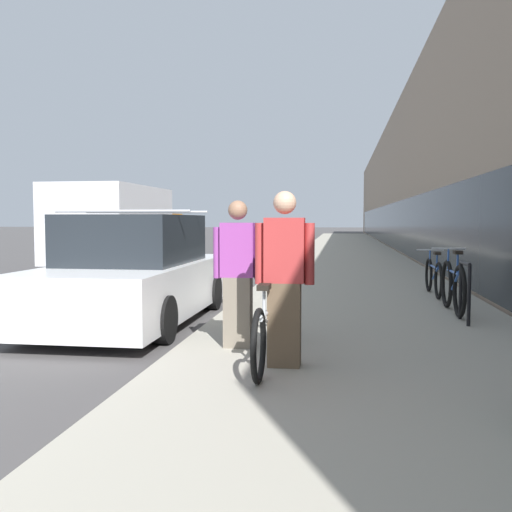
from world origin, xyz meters
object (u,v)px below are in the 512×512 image
object	(u,v)px
bike_rack_hoop	(465,286)
cruiser_bike_middle	(433,276)
person_rider	(285,279)
person_bystander	(238,274)
tandem_bicycle	(272,323)
cruiser_bike_nearest	(453,286)
parked_sedan_curbside	(135,274)
moving_truck	(118,226)

from	to	relation	value
bike_rack_hoop	cruiser_bike_middle	size ratio (longest dim) A/B	0.47
person_rider	person_bystander	world-z (taller)	person_rider
tandem_bicycle	cruiser_bike_middle	world-z (taller)	cruiser_bike_middle
bike_rack_hoop	cruiser_bike_nearest	xyz separation A→B (m)	(0.00, 0.86, -0.11)
person_bystander	cruiser_bike_nearest	distance (m)	4.01
parked_sedan_curbside	tandem_bicycle	bearing A→B (deg)	-44.14
cruiser_bike_nearest	cruiser_bike_middle	bearing A→B (deg)	89.25
person_bystander	bike_rack_hoop	xyz separation A→B (m)	(2.83, 1.95, -0.31)
tandem_bicycle	parked_sedan_curbside	size ratio (longest dim) A/B	0.58
cruiser_bike_middle	person_bystander	bearing A→B (deg)	-120.56
person_rider	cruiser_bike_middle	bearing A→B (deg)	67.96
person_rider	moving_truck	world-z (taller)	moving_truck
cruiser_bike_nearest	parked_sedan_curbside	bearing A→B (deg)	-168.18
tandem_bicycle	person_rider	distance (m)	0.62
tandem_bicycle	cruiser_bike_middle	size ratio (longest dim) A/B	1.45
person_bystander	cruiser_bike_nearest	size ratio (longest dim) A/B	0.92
person_bystander	cruiser_bike_nearest	xyz separation A→B (m)	(2.83, 2.81, -0.41)
bike_rack_hoop	parked_sedan_curbside	bearing A→B (deg)	-178.51
person_rider	tandem_bicycle	bearing A→B (deg)	115.60
tandem_bicycle	cruiser_bike_middle	bearing A→B (deg)	65.22
person_rider	cruiser_bike_middle	distance (m)	6.05
moving_truck	bike_rack_hoop	bearing A→B (deg)	-46.92
person_bystander	cruiser_bike_nearest	bearing A→B (deg)	44.83
tandem_bicycle	cruiser_bike_nearest	distance (m)	4.02
tandem_bicycle	bike_rack_hoop	bearing A→B (deg)	44.65
parked_sedan_curbside	cruiser_bike_nearest	bearing A→B (deg)	11.82
bike_rack_hoop	cruiser_bike_nearest	world-z (taller)	cruiser_bike_nearest
person_rider	moving_truck	distance (m)	13.83
cruiser_bike_middle	parked_sedan_curbside	size ratio (longest dim) A/B	0.40
person_rider	person_bystander	bearing A→B (deg)	128.34
person_rider	cruiser_bike_nearest	xyz separation A→B (m)	(2.24, 3.57, -0.45)
bike_rack_hoop	cruiser_bike_middle	xyz separation A→B (m)	(0.03, 2.89, -0.15)
bike_rack_hoop	cruiser_bike_middle	bearing A→B (deg)	89.38
parked_sedan_curbside	moving_truck	bearing A→B (deg)	113.35
tandem_bicycle	parked_sedan_curbside	bearing A→B (deg)	135.86
moving_truck	person_rider	bearing A→B (deg)	-61.47
cruiser_bike_nearest	cruiser_bike_middle	xyz separation A→B (m)	(0.03, 2.03, -0.05)
person_bystander	cruiser_bike_middle	size ratio (longest dim) A/B	0.90
person_bystander	moving_truck	xyz separation A→B (m)	(-6.01, 11.40, 0.38)
person_rider	parked_sedan_curbside	bearing A→B (deg)	133.78
person_rider	bike_rack_hoop	xyz separation A→B (m)	(2.23, 2.70, -0.34)
person_rider	cruiser_bike_middle	world-z (taller)	person_rider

